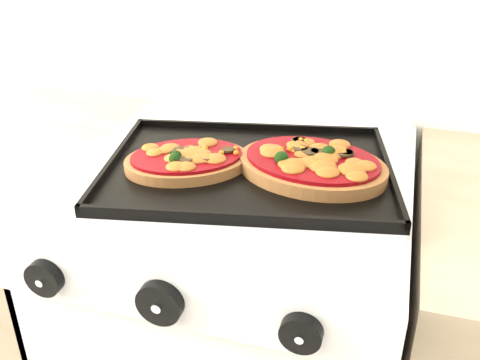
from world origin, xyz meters
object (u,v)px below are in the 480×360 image
(baking_tray, at_px, (249,166))
(pizza_left, at_px, (187,159))
(pizza_right, at_px, (312,163))
(stove, at_px, (241,350))

(baking_tray, xyz_separation_m, pizza_left, (-0.10, -0.03, 0.01))
(pizza_right, bearing_deg, stove, 170.31)
(stove, bearing_deg, pizza_right, -9.69)
(baking_tray, relative_size, pizza_left, 2.27)
(stove, height_order, pizza_left, pizza_left)
(pizza_left, distance_m, pizza_right, 0.21)
(stove, relative_size, baking_tray, 1.89)
(stove, height_order, baking_tray, baking_tray)
(baking_tray, height_order, pizza_right, pizza_right)
(stove, xyz_separation_m, pizza_right, (0.13, -0.02, 0.48))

